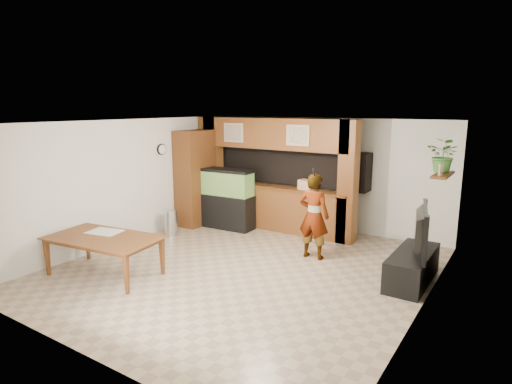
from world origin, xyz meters
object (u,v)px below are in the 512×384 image
Objects in this scene: television at (415,230)px; dining_table at (103,257)px; person at (314,216)px; pantry_cabinet at (195,178)px; aquarium at (227,199)px.

television is 0.70× the size of dining_table.
person reaches higher than television.
person is at bearing 38.83° from dining_table.
pantry_cabinet is 0.99m from aquarium.
television is at bearing -8.18° from pantry_cabinet.
dining_table is (-0.02, -3.51, -0.35)m from aquarium.
pantry_cabinet is 1.70× the size of television.
pantry_cabinet is at bearing -11.93° from person.
television is at bearing 173.16° from person.
dining_table is at bearing -93.78° from aquarium.
pantry_cabinet is 3.58m from dining_table.
dining_table is (-2.62, -2.77, -0.48)m from person.
person is at bearing -19.28° from aquarium.
aquarium is 0.73× the size of dining_table.
dining_table is (0.84, -3.38, -0.81)m from pantry_cabinet.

